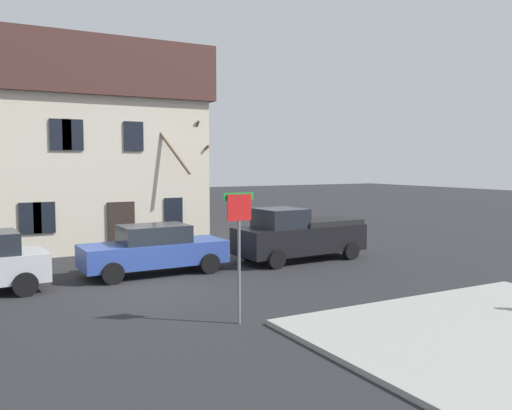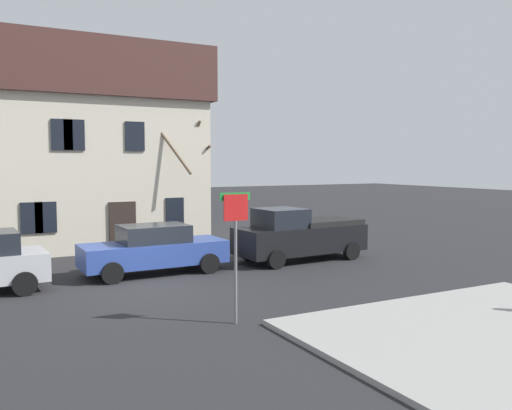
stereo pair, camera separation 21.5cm
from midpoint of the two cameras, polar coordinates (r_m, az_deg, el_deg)
The scene contains 7 objects.
ground_plane at distance 16.32m, azimuth -11.63°, elevation -8.72°, with size 120.00×120.00×0.00m, color #262628.
sidewalk_slab at distance 13.04m, azimuth 24.26°, elevation -12.14°, with size 8.32×6.10×0.12m, color #999993.
building_main at distance 26.42m, azimuth -18.77°, elevation 5.96°, with size 10.50×8.35×8.78m.
tree_bare_far at distance 23.87m, azimuth -8.08°, elevation 2.58°, with size 2.59×2.57×5.59m.
car_blue_sedan at distance 18.30m, azimuth -11.08°, elevation -4.64°, with size 4.80×2.05×1.64m.
pickup_truck_black at distance 20.50m, azimuth 4.27°, elevation -3.18°, with size 5.17×2.34×2.01m.
street_sign_pole at distance 12.26m, azimuth -2.32°, elevation -2.98°, with size 0.76×0.07×3.03m.
Camera 1 is at (-4.72, -15.16, 3.71)m, focal length 37.74 mm.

